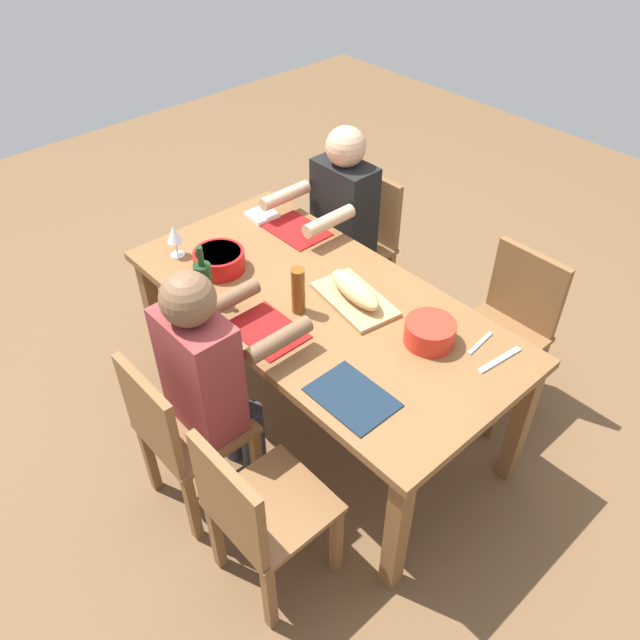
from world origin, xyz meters
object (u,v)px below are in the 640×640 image
object	(u,v)px
diner_far_left	(338,217)
wine_glass	(174,235)
serving_bowl_salad	(430,331)
diner_near_center	(210,372)
wine_bottle	(204,282)
beer_bottle	(298,291)
dining_table	(320,315)
cutting_board	(355,299)
chair_far_right	(508,323)
bread_loaf	(355,290)
chair_near_center	(179,430)
napkin_stack	(262,215)
chair_far_left	(361,238)
serving_bowl_fruit	(219,259)
chair_near_right	(255,512)

from	to	relation	value
diner_far_left	wine_glass	xyz separation A→B (m)	(-0.22, -0.87, 0.16)
serving_bowl_salad	wine_glass	distance (m)	1.31
diner_near_center	wine_bottle	bearing A→B (deg)	146.53
wine_bottle	beer_bottle	distance (m)	0.42
serving_bowl_salad	dining_table	bearing A→B (deg)	-162.84
serving_bowl_salad	cutting_board	world-z (taller)	serving_bowl_salad
diner_near_center	serving_bowl_salad	bearing A→B (deg)	56.44
chair_far_right	bread_loaf	bearing A→B (deg)	-121.44
chair_near_center	serving_bowl_salad	xyz separation A→B (m)	(0.50, 0.94, 0.31)
cutting_board	napkin_stack	distance (m)	0.85
diner_near_center	wine_bottle	distance (m)	0.43
diner_far_left	wine_glass	bearing A→B (deg)	-104.19
chair_far_right	chair_near_center	world-z (taller)	same
diner_far_left	bread_loaf	world-z (taller)	diner_far_left
chair_far_left	diner_near_center	xyz separation A→B (m)	(0.51, -1.38, 0.21)
chair_far_right	serving_bowl_fruit	world-z (taller)	chair_far_right
chair_far_left	chair_near_center	xyz separation A→B (m)	(0.51, -1.56, 0.00)
chair_far_right	bread_loaf	distance (m)	0.85
serving_bowl_salad	bread_loaf	bearing A→B (deg)	-174.24
wine_bottle	serving_bowl_salad	bearing A→B (deg)	32.43
chair_near_right	chair_near_center	bearing A→B (deg)	180.00
chair_near_center	cutting_board	bearing A→B (deg)	83.40
chair_far_right	serving_bowl_fruit	bearing A→B (deg)	-136.25
diner_far_left	cutting_board	bearing A→B (deg)	-38.18
chair_near_right	dining_table	bearing A→B (deg)	123.21
cutting_board	chair_far_right	bearing A→B (deg)	58.56
bread_loaf	beer_bottle	world-z (taller)	beer_bottle
serving_bowl_fruit	bread_loaf	distance (m)	0.68
chair_far_right	chair_near_right	size ratio (longest dim) A/B	1.00
chair_far_right	diner_near_center	size ratio (longest dim) A/B	0.71
diner_far_left	serving_bowl_salad	bearing A→B (deg)	-23.71
chair_near_center	napkin_stack	xyz separation A→B (m)	(-0.74, 1.03, 0.27)
serving_bowl_fruit	wine_glass	distance (m)	0.26
chair_near_right	diner_far_left	world-z (taller)	diner_far_left
chair_far_left	serving_bowl_fruit	distance (m)	1.02
chair_far_right	dining_table	bearing A→B (deg)	-123.21
diner_far_left	wine_glass	size ratio (longest dim) A/B	7.23
chair_far_left	bread_loaf	size ratio (longest dim) A/B	2.66
chair_far_left	wine_bottle	size ratio (longest dim) A/B	2.93
serving_bowl_salad	napkin_stack	distance (m)	1.24
chair_far_right	napkin_stack	xyz separation A→B (m)	(-1.25, -0.53, 0.27)
chair_near_right	napkin_stack	world-z (taller)	chair_near_right
wine_bottle	napkin_stack	xyz separation A→B (m)	(-0.40, 0.63, -0.10)
serving_bowl_salad	chair_near_right	bearing A→B (deg)	-89.23
serving_bowl_salad	bread_loaf	world-z (taller)	bread_loaf
diner_far_left	beer_bottle	bearing A→B (deg)	-54.99
wine_bottle	napkin_stack	world-z (taller)	wine_bottle
chair_far_left	bread_loaf	distance (m)	0.96
napkin_stack	diner_far_left	bearing A→B (deg)	57.05
serving_bowl_fruit	wine_bottle	xyz separation A→B (m)	(0.16, -0.19, 0.05)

